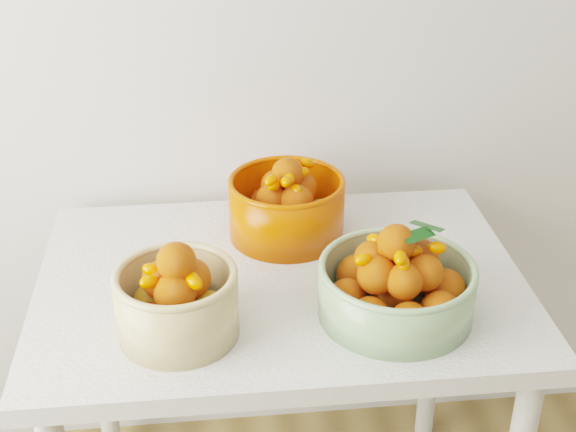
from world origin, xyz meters
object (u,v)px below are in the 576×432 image
bowl_cream (177,300)px  bowl_orange (287,206)px  bowl_green (397,284)px  table (281,314)px

bowl_cream → bowl_orange: bearing=55.3°
bowl_green → bowl_orange: size_ratio=1.15×
bowl_cream → bowl_green: bearing=2.7°
bowl_orange → table: bearing=-100.2°
bowl_green → bowl_orange: 0.37m
table → bowl_orange: bowl_orange is taller
bowl_cream → bowl_orange: bowl_cream is taller
table → bowl_cream: (-0.21, -0.17, 0.17)m
bowl_cream → bowl_green: (0.41, 0.02, -0.01)m
bowl_cream → bowl_orange: size_ratio=0.90×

